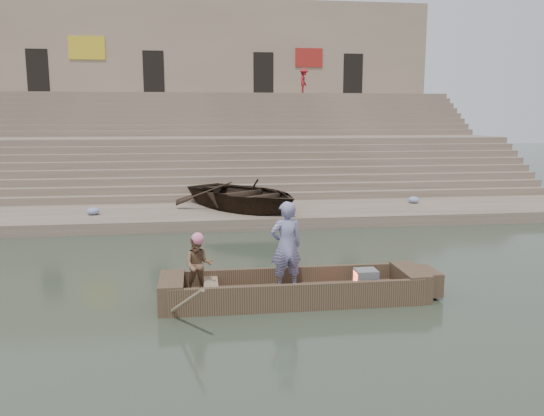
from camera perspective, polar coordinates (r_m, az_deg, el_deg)
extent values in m
plane|color=#293528|center=(12.50, -10.57, -8.49)|extent=(120.00, 120.00, 0.00)
cube|color=gray|center=(20.22, -9.54, -0.88)|extent=(32.00, 4.00, 0.40)
cube|color=gray|center=(27.49, -9.16, 4.43)|extent=(32.00, 3.00, 2.80)
cube|color=gray|center=(34.40, -8.96, 7.48)|extent=(32.00, 3.00, 5.20)
cube|color=gray|center=(22.41, -9.39, 0.54)|extent=(32.00, 0.50, 0.70)
cube|color=gray|center=(22.88, -9.37, 1.11)|extent=(32.00, 0.50, 1.00)
cube|color=gray|center=(23.35, -9.35, 1.66)|extent=(32.00, 0.50, 1.30)
cube|color=gray|center=(23.83, -9.32, 2.18)|extent=(32.00, 0.50, 1.60)
cube|color=gray|center=(24.31, -9.31, 2.68)|extent=(32.00, 0.50, 1.90)
cube|color=gray|center=(24.78, -9.29, 3.17)|extent=(32.00, 0.50, 2.20)
cube|color=gray|center=(25.27, -9.27, 3.63)|extent=(32.00, 0.50, 2.50)
cube|color=gray|center=(25.75, -9.25, 4.08)|extent=(32.00, 0.50, 2.80)
cube|color=gray|center=(29.22, -9.10, 5.04)|extent=(32.00, 0.50, 3.10)
cube|color=gray|center=(29.71, -9.08, 5.40)|extent=(32.00, 0.50, 3.40)
cube|color=gray|center=(30.20, -9.07, 5.76)|extent=(32.00, 0.50, 3.70)
cube|color=gray|center=(30.68, -9.06, 6.10)|extent=(32.00, 0.50, 4.00)
cube|color=gray|center=(31.17, -9.05, 6.43)|extent=(32.00, 0.50, 4.30)
cube|color=gray|center=(31.67, -9.04, 6.75)|extent=(32.00, 0.50, 4.60)
cube|color=gray|center=(32.16, -9.03, 7.06)|extent=(32.00, 0.50, 4.90)
cube|color=gray|center=(32.65, -9.02, 7.36)|extent=(32.00, 0.50, 5.20)
cube|color=gray|center=(38.41, -8.97, 12.18)|extent=(32.00, 5.00, 11.20)
cube|color=black|center=(37.30, -23.42, 13.13)|extent=(1.30, 0.18, 2.60)
cube|color=black|center=(36.12, -12.35, 13.83)|extent=(1.30, 0.18, 2.60)
cube|color=black|center=(36.28, -0.92, 14.03)|extent=(1.30, 0.18, 2.60)
cube|color=black|center=(37.47, 8.50, 13.79)|extent=(1.30, 0.18, 2.60)
cube|color=gold|center=(36.70, -18.92, 15.67)|extent=(2.20, 0.10, 1.40)
cube|color=maroon|center=(36.78, 3.91, 15.51)|extent=(1.80, 0.10, 1.20)
cube|color=brown|center=(11.61, 2.37, -9.20)|extent=(5.00, 1.30, 0.22)
cube|color=brown|center=(10.98, 2.95, -9.40)|extent=(5.20, 0.12, 0.56)
cube|color=brown|center=(12.13, 1.85, -7.51)|extent=(5.20, 0.12, 0.56)
cube|color=brown|center=(11.40, -10.50, -8.72)|extent=(0.50, 1.30, 0.60)
cube|color=brown|center=(12.24, 14.32, -7.57)|extent=(0.50, 1.30, 0.60)
cube|color=brown|center=(12.39, 16.05, -7.34)|extent=(0.35, 0.90, 0.50)
cube|color=#937A5B|center=(11.35, -6.44, -8.16)|extent=(0.30, 1.20, 0.08)
cylinder|color=#937A5B|center=(10.54, -9.90, -10.25)|extent=(1.03, 2.10, 1.36)
sphere|color=pink|center=(11.14, -7.83, -3.23)|extent=(0.26, 0.26, 0.26)
imported|color=navy|center=(11.38, 1.49, -4.02)|extent=(0.78, 0.59, 1.90)
imported|color=#246D3F|center=(11.28, -7.77, -5.98)|extent=(0.62, 0.49, 1.23)
cube|color=slate|center=(11.87, 9.85, -7.33)|extent=(0.46, 0.42, 0.40)
cube|color=#E5593F|center=(11.81, 8.87, -7.40)|extent=(0.04, 0.34, 0.32)
imported|color=#2D2116|center=(20.29, -3.02, 1.42)|extent=(6.15, 6.52, 1.10)
imported|color=maroon|center=(34.58, 3.37, 13.19)|extent=(0.90, 1.14, 1.55)
ellipsoid|color=#3F5999|center=(20.17, -18.30, -0.31)|extent=(0.44, 0.44, 0.26)
ellipsoid|color=#3F5999|center=(22.44, 14.69, 0.84)|extent=(0.44, 0.44, 0.26)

